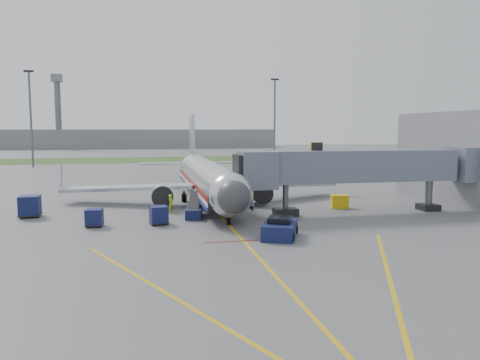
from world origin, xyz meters
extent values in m
plane|color=#565659|center=(0.00, 0.00, 0.00)|extent=(400.00, 400.00, 0.00)
cube|color=#2D4C1E|center=(0.00, 90.00, 0.01)|extent=(300.00, 25.00, 0.01)
cube|color=gold|center=(0.00, -2.00, 0.00)|extent=(0.25, 50.00, 0.01)
cube|color=maroon|center=(0.00, -4.00, 0.00)|extent=(6.00, 0.25, 0.01)
cube|color=gold|center=(-6.00, -14.00, 0.00)|extent=(9.52, 20.04, 0.01)
cube|color=gold|center=(6.00, -14.00, 0.00)|extent=(9.52, 20.04, 0.01)
cylinder|color=silver|center=(0.00, 15.00, 2.70)|extent=(3.80, 28.00, 3.80)
sphere|color=silver|center=(0.00, 1.00, 2.70)|extent=(3.80, 3.80, 3.80)
sphere|color=#38383D|center=(0.00, -0.30, 2.70)|extent=(2.74, 2.74, 2.74)
cube|color=black|center=(0.00, 0.60, 3.25)|extent=(2.20, 1.20, 0.55)
cone|color=silver|center=(0.00, 31.50, 2.70)|extent=(3.80, 5.00, 3.80)
cube|color=#B7BAC1|center=(0.00, 31.00, 6.70)|extent=(0.35, 4.20, 7.00)
cube|color=#B7BAC1|center=(-8.50, 15.00, 1.80)|extent=(15.10, 8.59, 1.13)
cube|color=#B7BAC1|center=(8.50, 15.00, 1.80)|extent=(15.10, 8.59, 1.13)
cylinder|color=silver|center=(-5.20, 12.00, 1.35)|extent=(2.10, 3.60, 2.10)
cylinder|color=silver|center=(5.20, 12.00, 1.35)|extent=(2.10, 3.60, 2.10)
cube|color=maroon|center=(1.92, 15.00, 2.35)|extent=(0.05, 28.00, 0.45)
cube|color=navy|center=(1.92, 15.00, 1.45)|extent=(0.05, 28.00, 0.35)
cylinder|color=black|center=(0.00, 2.00, 0.30)|extent=(0.28, 0.70, 0.70)
cylinder|color=black|center=(-2.60, 15.50, 0.45)|extent=(0.50, 1.00, 1.00)
cylinder|color=black|center=(2.60, 15.50, 0.45)|extent=(0.50, 1.00, 1.00)
cube|color=slate|center=(13.00, 5.00, 4.60)|extent=(20.00, 3.00, 3.00)
cube|color=slate|center=(3.20, 5.00, 4.40)|extent=(3.20, 3.60, 3.40)
cube|color=black|center=(2.00, 5.00, 4.40)|extent=(1.60, 3.00, 2.80)
cube|color=yellow|center=(9.00, 5.00, 6.40)|extent=(1.20, 0.15, 1.00)
cylinder|color=#595B60|center=(6.00, 5.00, 1.55)|extent=(0.56, 0.56, 3.10)
cube|color=black|center=(6.00, 5.00, 0.35)|extent=(2.20, 1.60, 0.70)
cylinder|color=#595B60|center=(21.00, 5.00, 1.55)|extent=(0.70, 0.70, 3.10)
cube|color=black|center=(21.00, 5.00, 0.30)|extent=(1.80, 1.80, 0.60)
cube|color=slate|center=(25.00, 5.00, 4.60)|extent=(3.00, 4.00, 3.40)
cube|color=slate|center=(30.00, 10.00, 5.00)|extent=(10.00, 16.00, 10.00)
cylinder|color=#595B60|center=(-30.00, 70.00, 10.00)|extent=(0.44, 0.44, 20.00)
cube|color=black|center=(-30.00, 70.00, 20.20)|extent=(2.00, 0.40, 0.40)
cylinder|color=#595B60|center=(25.00, 75.00, 10.00)|extent=(0.44, 0.44, 20.00)
cube|color=black|center=(25.00, 75.00, 20.20)|extent=(2.00, 0.40, 0.40)
cube|color=slate|center=(-10.00, 170.00, 4.00)|extent=(120.00, 14.00, 8.00)
cylinder|color=#595B60|center=(-40.00, 165.00, 14.00)|extent=(2.40, 2.40, 28.00)
cube|color=slate|center=(-40.00, 165.00, 28.50)|extent=(4.00, 4.00, 3.00)
cube|color=#0C1039|center=(2.90, -3.50, 0.58)|extent=(3.64, 4.38, 1.15)
cube|color=black|center=(2.90, -3.50, 1.31)|extent=(2.21, 2.21, 0.52)
cylinder|color=black|center=(1.48, -4.36, 0.42)|extent=(0.55, 0.86, 0.84)
cylinder|color=black|center=(3.20, -5.13, 0.42)|extent=(0.55, 0.86, 0.84)
cylinder|color=black|center=(2.59, -1.87, 0.42)|extent=(0.55, 0.86, 0.84)
cylinder|color=black|center=(4.31, -2.64, 0.42)|extent=(0.55, 0.86, 0.84)
cube|color=#0C1039|center=(-11.13, 3.52, 0.82)|extent=(1.44, 1.44, 1.33)
cube|color=black|center=(-11.13, 3.52, 0.15)|extent=(1.49, 1.49, 0.10)
cylinder|color=black|center=(-11.69, 3.05, 0.12)|extent=(0.21, 0.26, 0.24)
cylinder|color=black|center=(-10.66, 2.96, 0.12)|extent=(0.21, 0.26, 0.24)
cylinder|color=black|center=(-11.60, 4.08, 0.12)|extent=(0.21, 0.26, 0.24)
cylinder|color=black|center=(-10.57, 3.99, 0.12)|extent=(0.21, 0.26, 0.24)
cube|color=#0C1039|center=(-17.38, 9.19, 1.09)|extent=(1.83, 1.83, 1.78)
cube|color=black|center=(-17.38, 9.19, 0.21)|extent=(1.89, 1.89, 0.14)
cylinder|color=black|center=(-18.05, 8.48, 0.16)|extent=(0.26, 0.33, 0.32)
cylinder|color=black|center=(-16.67, 8.52, 0.16)|extent=(0.26, 0.33, 0.32)
cylinder|color=black|center=(-18.09, 9.85, 0.16)|extent=(0.26, 0.33, 0.32)
cylinder|color=black|center=(-16.72, 9.90, 0.16)|extent=(0.26, 0.33, 0.32)
cube|color=#0C1039|center=(-5.82, 3.31, 0.87)|extent=(1.62, 1.62, 1.41)
cube|color=black|center=(-5.82, 3.31, 0.16)|extent=(1.67, 1.67, 0.11)
cylinder|color=black|center=(-6.27, 2.68, 0.13)|extent=(0.24, 0.28, 0.26)
cylinder|color=black|center=(-5.19, 2.86, 0.13)|extent=(0.24, 0.28, 0.26)
cylinder|color=black|center=(-6.44, 3.76, 0.13)|extent=(0.24, 0.28, 0.26)
cylinder|color=black|center=(-5.36, 3.94, 0.13)|extent=(0.24, 0.28, 0.26)
cube|color=#0C1039|center=(-2.50, 6.04, 0.45)|extent=(1.99, 3.82, 0.91)
cube|color=black|center=(-2.42, 6.54, 1.41)|extent=(1.56, 4.17, 1.43)
cylinder|color=black|center=(-3.21, 4.83, 0.28)|extent=(0.31, 0.59, 0.57)
cylinder|color=black|center=(-2.22, 4.67, 0.28)|extent=(0.31, 0.59, 0.57)
cylinder|color=black|center=(-2.78, 7.42, 0.28)|extent=(0.31, 0.59, 0.57)
cylinder|color=black|center=(-1.79, 7.26, 0.28)|extent=(0.31, 0.59, 0.57)
cube|color=yellow|center=(12.78, 8.00, 0.68)|extent=(1.91, 1.50, 1.35)
cylinder|color=black|center=(12.23, 8.13, 0.17)|extent=(0.30, 0.38, 0.34)
cylinder|color=black|center=(13.33, 7.87, 0.17)|extent=(0.30, 0.38, 0.34)
imported|color=#96D018|center=(-4.47, 8.47, 0.92)|extent=(0.72, 0.80, 1.83)
camera|label=1|loc=(-7.09, -36.60, 8.11)|focal=35.00mm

